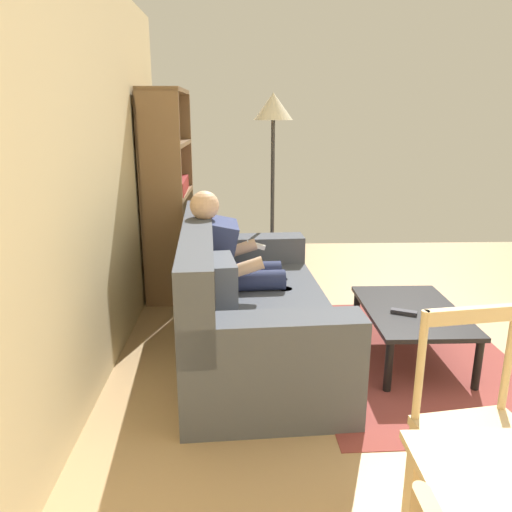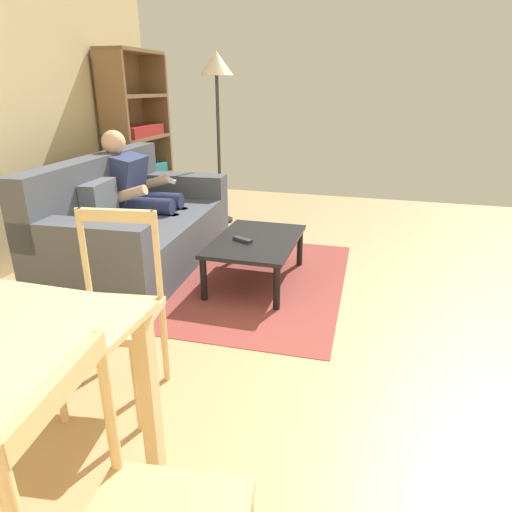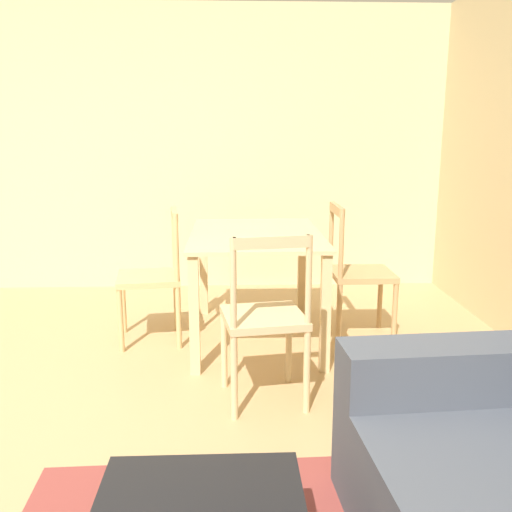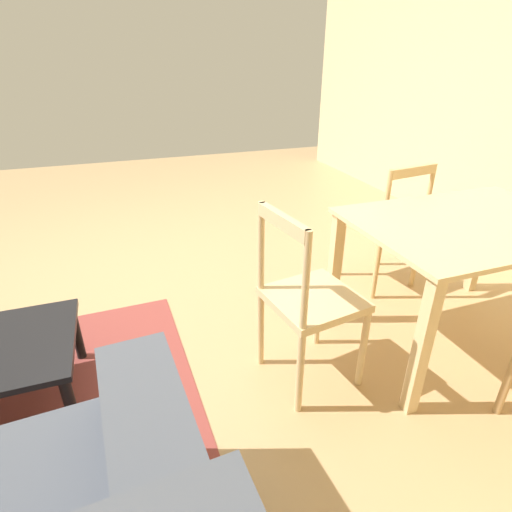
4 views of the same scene
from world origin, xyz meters
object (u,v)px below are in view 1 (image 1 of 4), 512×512
object	(u,v)px
coffee_table	(412,315)
floor_lamp	(273,125)
tv_remote	(404,312)
bookshelf	(167,209)
person_lounging	(235,264)
dining_chair_facing_couch	(482,441)
couch	(245,310)

from	to	relation	value
coffee_table	floor_lamp	world-z (taller)	floor_lamp
tv_remote	bookshelf	bearing A→B (deg)	-106.47
bookshelf	floor_lamp	xyz separation A→B (m)	(0.05, -0.99, 0.76)
tv_remote	bookshelf	xyz separation A→B (m)	(1.57, 1.78, 0.42)
coffee_table	tv_remote	distance (m)	0.13
person_lounging	coffee_table	xyz separation A→B (m)	(-0.38, -1.22, -0.26)
person_lounging	tv_remote	world-z (taller)	person_lounging
coffee_table	dining_chair_facing_couch	bearing A→B (deg)	170.16
dining_chair_facing_couch	floor_lamp	bearing A→B (deg)	10.89
coffee_table	bookshelf	bearing A→B (deg)	51.28
couch	dining_chair_facing_couch	distance (m)	1.90
dining_chair_facing_couch	coffee_table	bearing A→B (deg)	-9.84
coffee_table	floor_lamp	distance (m)	2.15
couch	coffee_table	bearing A→B (deg)	-95.50
coffee_table	floor_lamp	bearing A→B (deg)	29.50
couch	bookshelf	distance (m)	1.63
person_lounging	floor_lamp	distance (m)	1.55
person_lounging	bookshelf	distance (m)	1.31
bookshelf	tv_remote	bearing A→B (deg)	-131.51
coffee_table	dining_chair_facing_couch	world-z (taller)	dining_chair_facing_couch
tv_remote	floor_lamp	bearing A→B (deg)	-129.08
tv_remote	floor_lamp	xyz separation A→B (m)	(1.62, 0.79, 1.17)
person_lounging	tv_remote	size ratio (longest dim) A/B	6.64
couch	tv_remote	distance (m)	1.08
couch	tv_remote	size ratio (longest dim) A/B	12.19
person_lounging	bookshelf	size ratio (longest dim) A/B	0.61
couch	coffee_table	world-z (taller)	couch
coffee_table	floor_lamp	size ratio (longest dim) A/B	0.52
tv_remote	dining_chair_facing_couch	xyz separation A→B (m)	(-1.49, 0.19, 0.10)
bookshelf	dining_chair_facing_couch	world-z (taller)	bookshelf
person_lounging	bookshelf	world-z (taller)	bookshelf
bookshelf	couch	bearing A→B (deg)	-152.57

